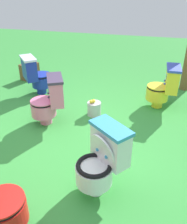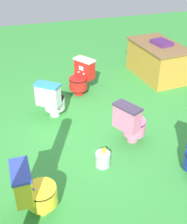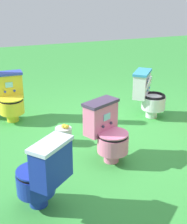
# 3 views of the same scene
# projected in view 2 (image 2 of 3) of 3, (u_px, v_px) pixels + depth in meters

# --- Properties ---
(ground) EXTENTS (14.00, 14.00, 0.00)m
(ground) POSITION_uv_depth(u_px,v_px,m) (95.00, 135.00, 4.93)
(ground) COLOR green
(toilet_pink) EXTENTS (0.58, 0.62, 0.73)m
(toilet_pink) POSITION_uv_depth(u_px,v_px,m) (131.00, 123.00, 4.59)
(toilet_pink) COLOR pink
(toilet_pink) RESTS_ON ground
(toilet_yellow) EXTENTS (0.44, 0.50, 0.73)m
(toilet_yellow) POSITION_uv_depth(u_px,v_px,m) (33.00, 190.00, 3.42)
(toilet_yellow) COLOR yellow
(toilet_yellow) RESTS_ON ground
(toilet_white) EXTENTS (0.64, 0.62, 0.73)m
(toilet_white) POSITION_uv_depth(u_px,v_px,m) (52.00, 99.00, 5.21)
(toilet_white) COLOR white
(toilet_white) RESTS_ON ground
(toilet_red) EXTENTS (0.60, 0.63, 0.73)m
(toilet_red) POSITION_uv_depth(u_px,v_px,m) (81.00, 77.00, 5.99)
(toilet_red) COLOR red
(toilet_red) RESTS_ON ground
(vendor_table) EXTENTS (1.53, 0.98, 0.85)m
(vendor_table) POSITION_uv_depth(u_px,v_px,m) (157.00, 60.00, 6.68)
(vendor_table) COLOR #B7842D
(vendor_table) RESTS_ON ground
(lemon_bucket) EXTENTS (0.22, 0.22, 0.28)m
(lemon_bucket) POSITION_uv_depth(u_px,v_px,m) (103.00, 159.00, 4.27)
(lemon_bucket) COLOR #B7B7BF
(lemon_bucket) RESTS_ON ground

